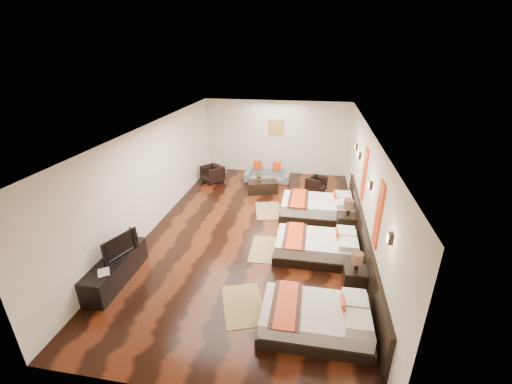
% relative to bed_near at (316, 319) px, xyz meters
% --- Properties ---
extents(floor, '(5.50, 9.50, 0.01)m').
position_rel_bed_near_xyz_m(floor, '(-1.69, 3.22, -0.25)').
color(floor, black).
rests_on(floor, ground).
extents(ceiling, '(5.50, 9.50, 0.01)m').
position_rel_bed_near_xyz_m(ceiling, '(-1.69, 3.22, 2.55)').
color(ceiling, white).
rests_on(ceiling, floor).
extents(back_wall, '(5.50, 0.01, 2.80)m').
position_rel_bed_near_xyz_m(back_wall, '(-1.69, 7.97, 1.15)').
color(back_wall, silver).
rests_on(back_wall, floor).
extents(left_wall, '(0.01, 9.50, 2.80)m').
position_rel_bed_near_xyz_m(left_wall, '(-4.44, 3.22, 1.15)').
color(left_wall, silver).
rests_on(left_wall, floor).
extents(right_wall, '(0.01, 9.50, 2.80)m').
position_rel_bed_near_xyz_m(right_wall, '(1.06, 3.22, 1.15)').
color(right_wall, silver).
rests_on(right_wall, floor).
extents(headboard_panel, '(0.08, 6.60, 0.90)m').
position_rel_bed_near_xyz_m(headboard_panel, '(1.02, 2.42, 0.20)').
color(headboard_panel, black).
rests_on(headboard_panel, floor).
extents(bed_near, '(1.93, 1.21, 0.74)m').
position_rel_bed_near_xyz_m(bed_near, '(0.00, 0.00, 0.00)').
color(bed_near, black).
rests_on(bed_near, floor).
extents(bed_mid, '(1.97, 1.24, 0.75)m').
position_rel_bed_near_xyz_m(bed_mid, '(0.00, 2.32, 0.00)').
color(bed_mid, black).
rests_on(bed_mid, floor).
extents(bed_far, '(2.12, 1.33, 0.81)m').
position_rel_bed_near_xyz_m(bed_far, '(0.00, 4.38, 0.02)').
color(bed_far, black).
rests_on(bed_far, floor).
extents(nightstand_a, '(0.44, 0.44, 0.87)m').
position_rel_bed_near_xyz_m(nightstand_a, '(0.75, 1.22, 0.05)').
color(nightstand_a, black).
rests_on(nightstand_a, floor).
extents(nightstand_b, '(0.49, 0.49, 0.98)m').
position_rel_bed_near_xyz_m(nightstand_b, '(0.75, 3.52, 0.09)').
color(nightstand_b, black).
rests_on(nightstand_b, floor).
extents(jute_mat_near, '(1.11, 1.38, 0.01)m').
position_rel_bed_near_xyz_m(jute_mat_near, '(-1.39, 0.37, -0.25)').
color(jute_mat_near, olive).
rests_on(jute_mat_near, floor).
extents(jute_mat_mid, '(0.80, 1.23, 0.01)m').
position_rel_bed_near_xyz_m(jute_mat_mid, '(-1.24, 2.37, -0.25)').
color(jute_mat_mid, olive).
rests_on(jute_mat_mid, floor).
extents(jute_mat_far, '(0.99, 1.33, 0.01)m').
position_rel_bed_near_xyz_m(jute_mat_far, '(-1.47, 4.50, -0.25)').
color(jute_mat_far, olive).
rests_on(jute_mat_far, floor).
extents(tv_console, '(0.50, 1.80, 0.55)m').
position_rel_bed_near_xyz_m(tv_console, '(-4.19, 0.66, 0.02)').
color(tv_console, black).
rests_on(tv_console, floor).
extents(tv, '(0.39, 0.85, 0.50)m').
position_rel_bed_near_xyz_m(tv, '(-4.14, 0.79, 0.55)').
color(tv, black).
rests_on(tv, tv_console).
extents(book, '(0.34, 0.35, 0.03)m').
position_rel_bed_near_xyz_m(book, '(-4.19, 0.11, 0.31)').
color(book, black).
rests_on(book, tv_console).
extents(figurine, '(0.35, 0.35, 0.34)m').
position_rel_bed_near_xyz_m(figurine, '(-4.19, 1.39, 0.47)').
color(figurine, brown).
rests_on(figurine, tv_console).
extents(sofa, '(1.64, 0.65, 0.48)m').
position_rel_bed_near_xyz_m(sofa, '(-1.87, 6.91, -0.01)').
color(sofa, slate).
rests_on(sofa, floor).
extents(armchair_left, '(0.96, 0.96, 0.63)m').
position_rel_bed_near_xyz_m(armchair_left, '(-3.84, 6.49, 0.06)').
color(armchair_left, black).
rests_on(armchair_left, floor).
extents(armchair_right, '(0.79, 0.78, 0.53)m').
position_rel_bed_near_xyz_m(armchair_right, '(-0.06, 6.26, 0.01)').
color(armchair_right, black).
rests_on(armchair_right, floor).
extents(coffee_table, '(1.10, 0.76, 0.40)m').
position_rel_bed_near_xyz_m(coffee_table, '(-1.87, 5.86, -0.05)').
color(coffee_table, black).
rests_on(coffee_table, floor).
extents(table_plant, '(0.30, 0.27, 0.30)m').
position_rel_bed_near_xyz_m(table_plant, '(-2.00, 5.93, 0.30)').
color(table_plant, '#2A6321').
rests_on(table_plant, coffee_table).
extents(orange_panel_a, '(0.04, 0.40, 1.30)m').
position_rel_bed_near_xyz_m(orange_panel_a, '(1.04, 1.32, 1.45)').
color(orange_panel_a, '#D86014').
rests_on(orange_panel_a, right_wall).
extents(orange_panel_b, '(0.04, 0.40, 1.30)m').
position_rel_bed_near_xyz_m(orange_panel_b, '(1.04, 3.52, 1.45)').
color(orange_panel_b, '#D86014').
rests_on(orange_panel_b, right_wall).
extents(sconce_near, '(0.07, 0.12, 0.18)m').
position_rel_bed_near_xyz_m(sconce_near, '(1.01, 0.22, 1.60)').
color(sconce_near, black).
rests_on(sconce_near, right_wall).
extents(sconce_mid, '(0.07, 0.12, 0.18)m').
position_rel_bed_near_xyz_m(sconce_mid, '(1.01, 2.42, 1.60)').
color(sconce_mid, black).
rests_on(sconce_mid, right_wall).
extents(sconce_far, '(0.07, 0.12, 0.18)m').
position_rel_bed_near_xyz_m(sconce_far, '(1.01, 4.62, 1.60)').
color(sconce_far, black).
rests_on(sconce_far, right_wall).
extents(sconce_lounge, '(0.07, 0.12, 0.18)m').
position_rel_bed_near_xyz_m(sconce_lounge, '(1.01, 5.52, 1.60)').
color(sconce_lounge, black).
rests_on(sconce_lounge, right_wall).
extents(gold_artwork, '(0.60, 0.04, 0.60)m').
position_rel_bed_near_xyz_m(gold_artwork, '(-1.69, 7.95, 1.55)').
color(gold_artwork, '#AD873F').
rests_on(gold_artwork, back_wall).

